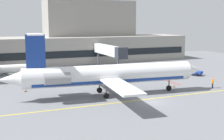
{
  "coord_description": "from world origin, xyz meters",
  "views": [
    {
      "loc": [
        -21.91,
        -36.57,
        11.57
      ],
      "look_at": [
        -1.18,
        12.06,
        3.0
      ],
      "focal_mm": 47.52,
      "sensor_mm": 36.0,
      "label": 1
    }
  ],
  "objects": [
    {
      "name": "safety_cone_alpha",
      "position": [
        -1.68,
        7.99,
        0.25
      ],
      "size": [
        0.47,
        0.47,
        0.55
      ],
      "color": "orange",
      "rests_on": "ground"
    },
    {
      "name": "baggage_tug",
      "position": [
        19.61,
        16.03,
        0.9
      ],
      "size": [
        3.61,
        4.31,
        1.94
      ],
      "color": "#19389E",
      "rests_on": "ground"
    },
    {
      "name": "safety_cone_charlie",
      "position": [
        -16.24,
        13.85,
        0.25
      ],
      "size": [
        0.47,
        0.47,
        0.55
      ],
      "color": "orange",
      "rests_on": "ground"
    },
    {
      "name": "terminal_building",
      "position": [
        4.01,
        48.02,
        6.28
      ],
      "size": [
        66.31,
        15.55,
        17.94
      ],
      "color": "gray",
      "rests_on": "ground"
    },
    {
      "name": "safety_cone_bravo",
      "position": [
        8.76,
        7.04,
        0.25
      ],
      "size": [
        0.47,
        0.47,
        0.55
      ],
      "color": "orange",
      "rests_on": "ground"
    },
    {
      "name": "belt_loader",
      "position": [
        -5.16,
        16.91,
        0.91
      ],
      "size": [
        3.11,
        3.84,
        1.97
      ],
      "color": "#E5B20C",
      "rests_on": "ground"
    },
    {
      "name": "jet_bridge_west",
      "position": [
        6.02,
        30.61,
        4.61
      ],
      "size": [
        2.4,
        17.35,
        5.99
      ],
      "color": "silver",
      "rests_on": "ground"
    },
    {
      "name": "safety_cone_delta",
      "position": [
        0.79,
        6.51,
        0.25
      ],
      "size": [
        0.47,
        0.47,
        0.55
      ],
      "color": "orange",
      "rests_on": "ground"
    },
    {
      "name": "pushback_tractor",
      "position": [
        -12.9,
        25.3,
        0.94
      ],
      "size": [
        3.2,
        3.65,
        2.09
      ],
      "color": "#E5B20C",
      "rests_on": "ground"
    },
    {
      "name": "fuel_tank",
      "position": [
        -16.65,
        31.97,
        1.28
      ],
      "size": [
        8.27,
        1.94,
        2.26
      ],
      "color": "white",
      "rests_on": "ground"
    },
    {
      "name": "regional_jet",
      "position": [
        -4.48,
        6.11,
        3.36
      ],
      "size": [
        33.57,
        24.85,
        9.92
      ],
      "color": "white",
      "rests_on": "ground"
    },
    {
      "name": "ground",
      "position": [
        0.0,
        0.0,
        -0.05
      ],
      "size": [
        120.0,
        120.0,
        0.11
      ],
      "color": "slate"
    },
    {
      "name": "marshaller",
      "position": [
        14.65,
        3.69,
        0.98
      ],
      "size": [
        0.43,
        0.79,
        1.93
      ],
      "color": "#191E33",
      "rests_on": "ground"
    }
  ]
}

